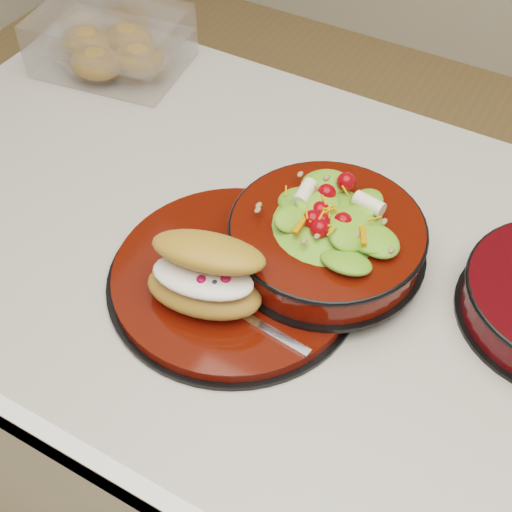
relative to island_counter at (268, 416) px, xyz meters
The scene contains 6 objects.
island_counter is the anchor object (origin of this frame).
dinner_plate 0.46m from the island_counter, 99.11° to the right, with size 0.32×0.32×0.02m.
salad_bowl 0.51m from the island_counter, ahead, with size 0.26×0.26×0.11m.
croissant 0.52m from the island_counter, 98.62° to the right, with size 0.16×0.12×0.09m.
fork 0.49m from the island_counter, 72.53° to the right, with size 0.16×0.03×0.00m.
pastry_box 0.70m from the island_counter, 151.64° to the left, with size 0.26×0.21×0.09m.
Camera 1 is at (0.30, -0.57, 1.59)m, focal length 50.00 mm.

